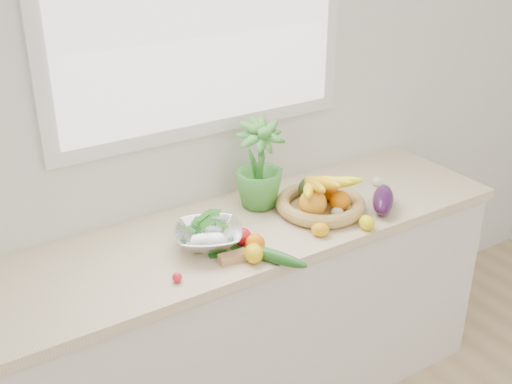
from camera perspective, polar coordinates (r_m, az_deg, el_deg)
back_wall at (r=2.59m, az=-4.83°, el=8.35°), size 4.50×0.02×2.70m
counter_cabinet at (r=2.78m, az=-1.11°, el=-11.67°), size 2.20×0.58×0.86m
countertop at (r=2.53m, az=-1.20°, el=-3.57°), size 2.24×0.62×0.04m
orange_loose at (r=2.34m, az=-0.07°, el=-4.62°), size 0.08×0.08×0.07m
lemon_a at (r=2.53m, az=9.83°, el=-2.71°), size 0.07×0.09×0.06m
lemon_b at (r=2.29m, az=-0.21°, el=-5.48°), size 0.09×0.10×0.07m
lemon_c at (r=2.46m, az=5.74°, el=-3.35°), size 0.09×0.09×0.06m
apple at (r=2.39m, az=-1.20°, el=-4.03°), size 0.08×0.08×0.07m
ginger at (r=2.30m, az=-2.03°, el=-5.82°), size 0.11×0.05×0.03m
garlic_a at (r=2.61m, az=7.22°, el=-1.83°), size 0.06×0.06×0.04m
garlic_b at (r=2.91m, az=10.75°, el=0.93°), size 0.06×0.06×0.04m
garlic_c at (r=2.62m, az=4.98°, el=-1.47°), size 0.06×0.06×0.05m
eggplant at (r=2.69m, az=11.23°, el=-0.67°), size 0.22×0.22×0.09m
cucumber at (r=2.29m, az=1.66°, el=-5.75°), size 0.16×0.26×0.05m
radish at (r=2.20m, az=-7.02°, el=-7.55°), size 0.04×0.04×0.03m
potted_herb at (r=2.60m, az=0.28°, el=2.56°), size 0.23×0.23×0.37m
fruit_basket at (r=2.63m, az=5.74°, el=-0.68°), size 0.37×0.37×0.19m
colander_with_spinach at (r=2.36m, az=-4.27°, el=-3.62°), size 0.33×0.33×0.13m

